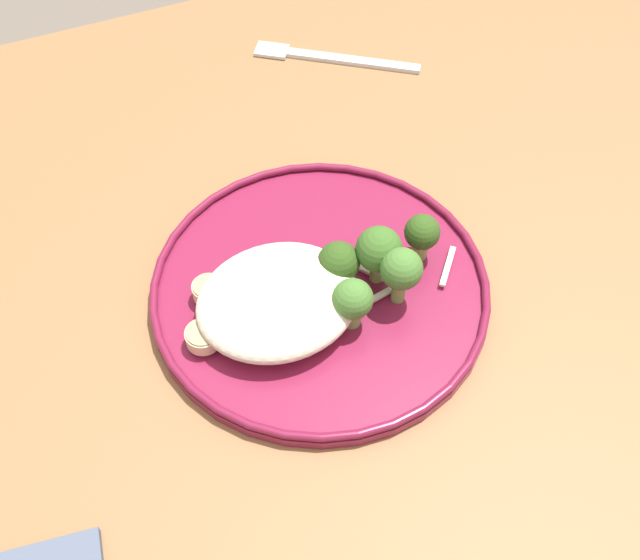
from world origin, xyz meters
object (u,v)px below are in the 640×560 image
seared_scallop_rear_pale (209,290)px  broccoli_floret_right_tilted (353,301)px  seared_scallop_large_seared (313,335)px  broccoli_floret_small_sprig (403,274)px  dinner_fork (330,58)px  seared_scallop_on_noodles (256,340)px  broccoli_floret_front_edge (379,250)px  broccoli_floret_left_leaning (339,263)px  seared_scallop_half_hidden (283,333)px  seared_scallop_tilted_round (273,308)px  seared_scallop_left_edge (203,336)px  seared_scallop_front_small (320,287)px  broccoli_floret_tall_stalk (422,234)px  dinner_plate (320,288)px

seared_scallop_rear_pale → broccoli_floret_right_tilted: bearing=-34.3°
seared_scallop_large_seared → broccoli_floret_right_tilted: broccoli_floret_right_tilted is taller
broccoli_floret_small_sprig → dinner_fork: (0.08, 0.33, -0.05)m
seared_scallop_on_noodles → broccoli_floret_front_edge: 0.13m
seared_scallop_large_seared → seared_scallop_on_noodles: seared_scallop_on_noodles is taller
seared_scallop_large_seared → broccoli_floret_left_leaning: size_ratio=0.55×
seared_scallop_on_noodles → dinner_fork: 0.39m
seared_scallop_on_noodles → dinner_fork: seared_scallop_on_noodles is taller
seared_scallop_rear_pale → seared_scallop_half_hidden: bearing=-56.7°
broccoli_floret_front_edge → seared_scallop_on_noodles: bearing=-167.5°
dinner_fork → seared_scallop_tilted_round: bearing=-121.1°
seared_scallop_on_noodles → seared_scallop_left_edge: bearing=151.1°
seared_scallop_rear_pale → broccoli_floret_left_leaning: 0.11m
broccoli_floret_left_leaning → broccoli_floret_small_sprig: bearing=-43.9°
broccoli_floret_small_sprig → seared_scallop_on_noodles: bearing=178.3°
broccoli_floret_small_sprig → dinner_fork: broccoli_floret_small_sprig is taller
seared_scallop_rear_pale → seared_scallop_tilted_round: bearing=-41.3°
seared_scallop_front_small → broccoli_floret_left_leaning: bearing=16.7°
seared_scallop_on_noodles → broccoli_floret_small_sprig: (0.13, -0.00, 0.03)m
broccoli_floret_left_leaning → dinner_fork: broccoli_floret_left_leaning is taller
seared_scallop_tilted_round → broccoli_floret_left_leaning: bearing=8.9°
broccoli_floret_front_edge → broccoli_floret_tall_stalk: bearing=10.4°
broccoli_floret_right_tilted → broccoli_floret_front_edge: broccoli_floret_front_edge is taller
broccoli_floret_left_leaning → seared_scallop_front_small: bearing=-163.3°
seared_scallop_half_hidden → broccoli_floret_right_tilted: 0.06m
dinner_plate → seared_scallop_front_small: bearing=-112.1°
seared_scallop_rear_pale → seared_scallop_left_edge: same height
broccoli_floret_right_tilted → broccoli_floret_small_sprig: bearing=3.1°
seared_scallop_front_small → seared_scallop_large_seared: seared_scallop_front_small is taller
dinner_plate → seared_scallop_large_seared: (-0.03, -0.05, 0.01)m
seared_scallop_large_seared → seared_scallop_on_noodles: 0.05m
broccoli_floret_left_leaning → broccoli_floret_front_edge: 0.04m
seared_scallop_half_hidden → seared_scallop_large_seared: 0.02m
broccoli_floret_left_leaning → seared_scallop_left_edge: bearing=-173.6°
broccoli_floret_front_edge → dinner_fork: bearing=73.8°
seared_scallop_half_hidden → seared_scallop_front_small: size_ratio=1.01×
seared_scallop_tilted_round → broccoli_floret_tall_stalk: broccoli_floret_tall_stalk is taller
seared_scallop_half_hidden → seared_scallop_rear_pale: same height
seared_scallop_left_edge → broccoli_floret_left_leaning: broccoli_floret_left_leaning is taller
dinner_plate → seared_scallop_tilted_round: 0.05m
dinner_plate → seared_scallop_half_hidden: size_ratio=9.99×
seared_scallop_half_hidden → broccoli_floret_front_edge: 0.10m
seared_scallop_rear_pale → seared_scallop_left_edge: size_ratio=0.95×
seared_scallop_half_hidden → broccoli_floret_small_sprig: bearing=-1.5°
seared_scallop_on_noodles → dinner_plate: bearing=27.3°
seared_scallop_on_noodles → broccoli_floret_left_leaning: (0.09, 0.03, 0.01)m
seared_scallop_rear_pale → seared_scallop_on_noodles: 0.07m
seared_scallop_rear_pale → broccoli_floret_tall_stalk: 0.19m
broccoli_floret_right_tilted → seared_scallop_half_hidden: bearing=175.0°
seared_scallop_on_noodles → broccoli_floret_small_sprig: 0.13m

